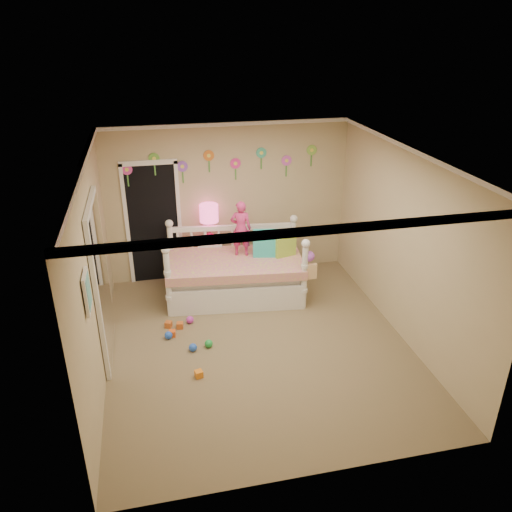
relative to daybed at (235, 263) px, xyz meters
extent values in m
cube|color=#7F684C|center=(0.06, -1.40, -0.58)|extent=(4.00, 4.50, 0.01)
cube|color=white|center=(0.06, -1.40, 2.02)|extent=(4.00, 4.50, 0.01)
cube|color=tan|center=(0.06, 0.85, 0.72)|extent=(4.00, 0.01, 2.60)
cube|color=tan|center=(-1.94, -1.40, 0.72)|extent=(0.01, 4.50, 2.60)
cube|color=tan|center=(2.06, -1.40, 0.72)|extent=(0.01, 4.50, 2.60)
cube|color=#24B2B7|center=(0.51, 0.01, 0.28)|extent=(0.45, 0.23, 0.43)
cube|color=#97C33B|center=(0.79, -0.04, 0.23)|extent=(0.36, 0.21, 0.32)
imported|color=#D33075|center=(0.13, 0.14, 0.51)|extent=(0.37, 0.29, 0.89)
cube|color=white|center=(-0.30, 0.67, -0.25)|extent=(0.44, 0.36, 0.66)
sphere|color=#DE1D5A|center=(-0.30, 0.67, 0.17)|extent=(0.18, 0.18, 0.18)
cylinder|color=#DE1D5A|center=(-0.30, 0.67, 0.37)|extent=(0.03, 0.03, 0.39)
cylinder|color=#EB4688|center=(-0.30, 0.67, 0.61)|extent=(0.31, 0.31, 0.29)
cube|color=black|center=(-1.19, 0.83, 0.46)|extent=(0.90, 0.04, 2.07)
cube|color=white|center=(-1.90, -1.10, 0.47)|extent=(0.07, 1.30, 2.10)
cube|color=white|center=(-1.91, -2.30, 0.97)|extent=(0.05, 0.34, 0.42)
camera|label=1|loc=(-1.20, -6.99, 3.44)|focal=35.32mm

